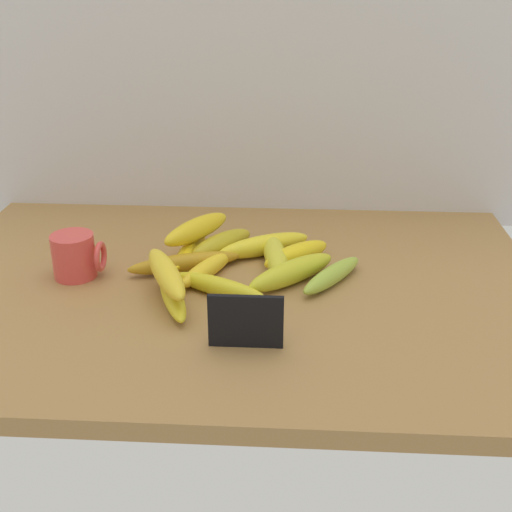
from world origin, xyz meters
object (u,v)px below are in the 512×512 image
banana_3 (292,272)px  banana_5 (264,245)px  chalkboard_sign (246,323)px  banana_11 (196,229)px  banana_4 (185,263)px  banana_9 (221,244)px  banana_7 (276,257)px  banana_8 (219,287)px  banana_10 (190,250)px  banana_6 (296,254)px  coffee_mug (75,256)px  banana_1 (172,296)px  banana_2 (207,269)px  banana_12 (166,273)px  banana_0 (332,275)px

banana_3 → banana_5: size_ratio=1.03×
chalkboard_sign → banana_11: size_ratio=0.65×
banana_4 → banana_9: (5.86, 7.73, 0.43)cm
banana_7 → banana_8: bearing=-127.8°
banana_3 → banana_10: banana_3 is taller
banana_6 → banana_9: 14.80cm
coffee_mug → banana_11: 22.76cm
chalkboard_sign → banana_7: size_ratio=0.58×
banana_6 → banana_5: bearing=148.2°
banana_1 → banana_6: banana_6 is taller
banana_5 → banana_10: 14.10cm
coffee_mug → banana_2: 23.34cm
banana_1 → banana_2: same height
banana_9 → banana_12: bearing=-109.7°
banana_12 → banana_5: bearing=52.3°
banana_3 → banana_5: bearing=115.1°
banana_0 → banana_3: (-7.03, -0.16, 0.48)cm
banana_6 → banana_7: size_ratio=0.79×
coffee_mug → banana_4: (18.92, 3.11, -2.29)cm
banana_5 → banana_8: size_ratio=1.05×
banana_2 → banana_5: (9.79, 10.28, 0.38)cm
banana_8 → banana_12: banana_12 is taller
banana_2 → banana_3: 15.23cm
banana_2 → banana_5: 14.20cm
chalkboard_sign → banana_3: bearing=72.7°
banana_2 → banana_5: bearing=46.4°
banana_9 → banana_11: banana_11 is taller
chalkboard_sign → banana_0: bearing=57.2°
banana_3 → banana_9: size_ratio=1.25×
banana_9 → banana_10: 6.01cm
banana_6 → banana_11: bearing=170.5°
chalkboard_sign → banana_2: chalkboard_sign is taller
banana_4 → banana_8: size_ratio=1.15×
banana_2 → banana_8: (3.00, -6.60, 0.02)cm
chalkboard_sign → banana_5: chalkboard_sign is taller
chalkboard_sign → banana_4: chalkboard_sign is taller
banana_3 → banana_4: 19.78cm
chalkboard_sign → banana_8: chalkboard_sign is taller
banana_2 → banana_7: bearing=23.1°
banana_3 → banana_8: banana_3 is taller
banana_4 → banana_9: size_ratio=1.34×
banana_0 → banana_3: bearing=-178.7°
banana_6 → banana_7: 4.04cm
coffee_mug → banana_10: size_ratio=0.53×
coffee_mug → banana_12: size_ratio=0.48×
banana_2 → banana_10: 9.25cm
chalkboard_sign → banana_7: chalkboard_sign is taller
banana_0 → banana_6: 9.80cm
banana_2 → banana_8: size_ratio=0.84×
banana_6 → banana_12: size_ratio=0.80×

